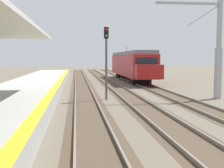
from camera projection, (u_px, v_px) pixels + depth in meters
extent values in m
cube|color=yellow|center=(43.00, 104.00, 13.36)|extent=(0.50, 80.00, 0.01)
cube|color=#4C3D2D|center=(87.00, 108.00, 17.65)|extent=(2.34, 120.00, 0.01)
cube|color=slate|center=(75.00, 107.00, 17.56)|extent=(0.08, 120.00, 0.15)
cube|color=slate|center=(99.00, 106.00, 17.74)|extent=(0.08, 120.00, 0.15)
cube|color=#4C3D2D|center=(142.00, 106.00, 18.07)|extent=(2.34, 120.00, 0.01)
cube|color=slate|center=(131.00, 105.00, 17.98)|extent=(0.08, 120.00, 0.15)
cube|color=slate|center=(153.00, 105.00, 18.15)|extent=(0.08, 120.00, 0.15)
cube|color=#4C3D2D|center=(194.00, 105.00, 18.49)|extent=(2.34, 120.00, 0.01)
cube|color=slate|center=(183.00, 104.00, 18.40)|extent=(0.08, 120.00, 0.15)
cube|color=slate|center=(205.00, 104.00, 18.57)|extent=(0.08, 120.00, 0.15)
cube|color=maroon|center=(131.00, 65.00, 39.60)|extent=(2.90, 18.00, 2.70)
cube|color=slate|center=(131.00, 53.00, 39.46)|extent=(2.67, 18.00, 0.44)
cube|color=black|center=(147.00, 63.00, 30.65)|extent=(2.32, 0.06, 1.21)
cube|color=maroon|center=(149.00, 72.00, 29.96)|extent=(2.78, 1.60, 1.49)
cube|color=black|center=(141.00, 62.00, 39.75)|extent=(0.04, 15.84, 0.86)
cylinder|color=#333333|center=(126.00, 49.00, 42.96)|extent=(0.06, 0.06, 0.90)
cube|color=black|center=(140.00, 81.00, 33.97)|extent=(2.18, 2.20, 0.72)
cube|color=black|center=(124.00, 75.00, 45.54)|extent=(2.18, 2.20, 0.72)
cylinder|color=#4C4C4C|center=(106.00, 69.00, 20.95)|extent=(0.16, 0.16, 4.40)
cube|color=black|center=(106.00, 33.00, 20.72)|extent=(0.32, 0.24, 0.80)
sphere|color=red|center=(106.00, 29.00, 20.57)|extent=(0.16, 0.16, 0.16)
sphere|color=green|center=(106.00, 36.00, 20.60)|extent=(0.16, 0.16, 0.16)
cube|color=#9EA3A8|center=(218.00, 73.00, 21.49)|extent=(0.40, 0.40, 3.75)
cube|color=#9EA3A8|center=(220.00, 22.00, 21.16)|extent=(0.28, 0.28, 3.75)
cube|color=#9EA3A8|center=(188.00, 3.00, 20.75)|extent=(4.80, 0.16, 0.16)
cylinder|color=#9EA3A8|center=(204.00, 15.00, 20.97)|extent=(2.47, 0.07, 1.60)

